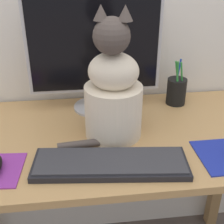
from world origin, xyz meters
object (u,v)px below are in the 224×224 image
(keyboard, at_px, (110,163))
(cat, at_px, (113,92))
(monitor, at_px, (94,51))
(pen_cup, at_px, (176,91))

(keyboard, height_order, cat, cat)
(monitor, bearing_deg, keyboard, -87.94)
(monitor, distance_m, pen_cup, 0.36)
(pen_cup, bearing_deg, monitor, -179.56)
(monitor, xyz_separation_m, pen_cup, (0.32, 0.00, -0.17))
(cat, bearing_deg, monitor, 115.78)
(monitor, relative_size, pen_cup, 2.66)
(cat, xyz_separation_m, pen_cup, (0.28, 0.20, -0.10))
(keyboard, relative_size, pen_cup, 2.49)
(monitor, relative_size, keyboard, 1.07)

